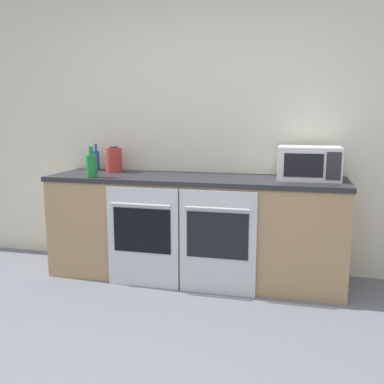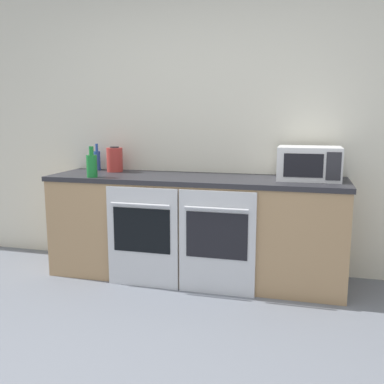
{
  "view_description": "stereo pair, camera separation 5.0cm",
  "coord_description": "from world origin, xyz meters",
  "views": [
    {
      "loc": [
        0.84,
        -1.75,
        1.37
      ],
      "look_at": [
        -0.02,
        1.74,
        0.75
      ],
      "focal_mm": 40.0,
      "sensor_mm": 36.0,
      "label": 1
    },
    {
      "loc": [
        0.89,
        -1.73,
        1.37
      ],
      "look_at": [
        -0.02,
        1.74,
        0.75
      ],
      "focal_mm": 40.0,
      "sensor_mm": 36.0,
      "label": 2
    }
  ],
  "objects": [
    {
      "name": "oven_right",
      "position": [
        0.26,
        1.4,
        0.42
      ],
      "size": [
        0.6,
        0.06,
        0.83
      ],
      "color": "silver",
      "rests_on": "ground_plane"
    },
    {
      "name": "kettle",
      "position": [
        -0.8,
        1.89,
        0.99
      ],
      "size": [
        0.15,
        0.15,
        0.23
      ],
      "color": "#B2332D",
      "rests_on": "counter_back"
    },
    {
      "name": "microwave",
      "position": [
        0.93,
        1.79,
        1.02
      ],
      "size": [
        0.49,
        0.36,
        0.27
      ],
      "color": "silver",
      "rests_on": "counter_back"
    },
    {
      "name": "oven_left",
      "position": [
        -0.35,
        1.4,
        0.42
      ],
      "size": [
        0.6,
        0.06,
        0.83
      ],
      "color": "silver",
      "rests_on": "ground_plane"
    },
    {
      "name": "bottle_blue",
      "position": [
        -1.01,
        1.95,
        0.98
      ],
      "size": [
        0.06,
        0.06,
        0.25
      ],
      "color": "#234793",
      "rests_on": "counter_back"
    },
    {
      "name": "bottle_green",
      "position": [
        -0.82,
        1.49,
        0.98
      ],
      "size": [
        0.09,
        0.09,
        0.26
      ],
      "color": "#19722D",
      "rests_on": "counter_back"
    },
    {
      "name": "wall_back",
      "position": [
        0.0,
        2.08,
        1.3
      ],
      "size": [
        10.0,
        0.06,
        2.6
      ],
      "color": "silver",
      "rests_on": "ground_plane"
    },
    {
      "name": "counter_back",
      "position": [
        0.0,
        1.74,
        0.44
      ],
      "size": [
        2.51,
        0.65,
        0.88
      ],
      "color": "tan",
      "rests_on": "ground_plane"
    }
  ]
}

